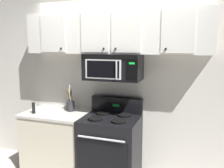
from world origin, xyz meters
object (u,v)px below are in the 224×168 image
stove_range (110,148)px  over_range_microwave (113,67)px  utensil_crock_charcoal (70,104)px  pepper_mill (34,108)px  salt_shaker (35,107)px

stove_range → over_range_microwave: over_range_microwave is taller
over_range_microwave → utensil_crock_charcoal: over_range_microwave is taller
stove_range → utensil_crock_charcoal: utensil_crock_charcoal is taller
over_range_microwave → pepper_mill: size_ratio=4.70×
stove_range → utensil_crock_charcoal: 0.86m
utensil_crock_charcoal → salt_shaker: bearing=-164.7°
utensil_crock_charcoal → pepper_mill: (-0.44, -0.28, -0.02)m
salt_shaker → over_range_microwave: bearing=6.4°
stove_range → salt_shaker: bearing=-179.2°
over_range_microwave → pepper_mill: 1.28m
stove_range → pepper_mill: (-1.10, -0.16, 0.51)m
over_range_microwave → stove_range: bearing=-89.9°
over_range_microwave → salt_shaker: bearing=-173.6°
stove_range → over_range_microwave: size_ratio=1.47×
stove_range → over_range_microwave: (-0.00, 0.12, 1.11)m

